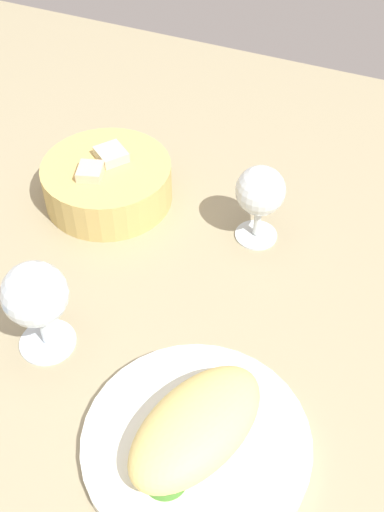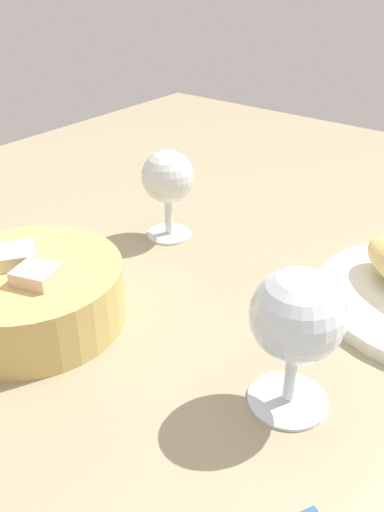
{
  "view_description": "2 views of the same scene",
  "coord_description": "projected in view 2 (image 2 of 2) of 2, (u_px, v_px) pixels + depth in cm",
  "views": [
    {
      "loc": [
        -40.21,
        -25.45,
        61.64
      ],
      "look_at": [
        11.51,
        -3.27,
        3.18
      ],
      "focal_mm": 44.35,
      "sensor_mm": 36.0,
      "label": 1
    },
    {
      "loc": [
        -19.99,
        39.46,
        33.59
      ],
      "look_at": [
        12.11,
        -1.65,
        3.34
      ],
      "focal_mm": 38.15,
      "sensor_mm": 36.0,
      "label": 2
    }
  ],
  "objects": [
    {
      "name": "wine_glass_near",
      "position": [
        168.0,
        181.0,
        0.68
      ],
      "size": [
        6.67,
        6.67,
        11.58
      ],
      "color": "silver",
      "rests_on": "ground_plane"
    },
    {
      "name": "ground_plane",
      "position": [
        276.0,
        337.0,
        0.55
      ],
      "size": [
        140.0,
        140.0,
        2.0
      ],
      "primitive_type": "cube",
      "color": "#9B8F6E"
    },
    {
      "name": "wine_glass_far",
      "position": [
        297.0,
        321.0,
        0.42
      ],
      "size": [
        7.5,
        7.5,
        12.7
      ],
      "color": "silver",
      "rests_on": "ground_plane"
    },
    {
      "name": "bread_basket",
      "position": [
        30.0,
        293.0,
        0.54
      ],
      "size": [
        18.64,
        18.64,
        7.56
      ],
      "color": "tan",
      "rests_on": "ground_plane"
    }
  ]
}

